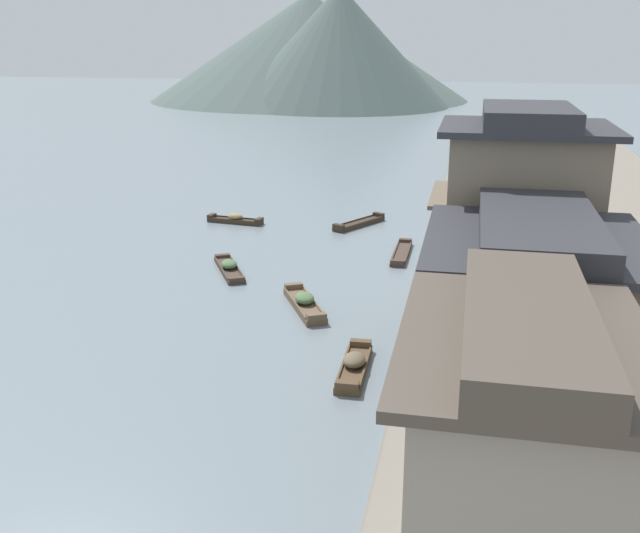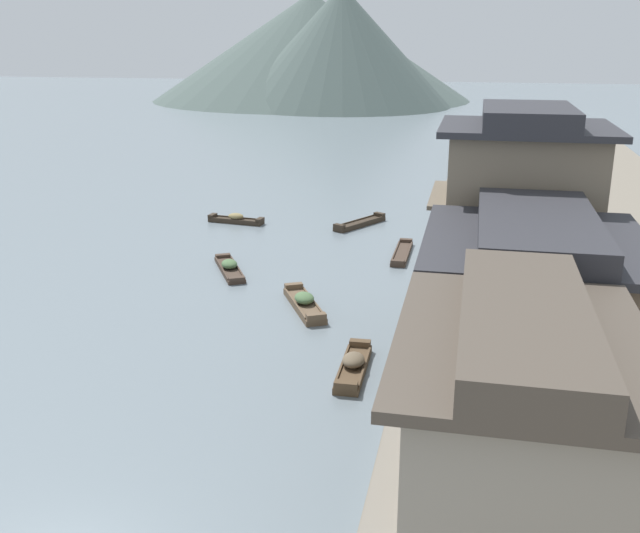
# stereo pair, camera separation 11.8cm
# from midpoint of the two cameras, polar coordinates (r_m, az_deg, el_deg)

# --- Properties ---
(riverbank_right) EXTENTS (18.00, 110.00, 0.83)m
(riverbank_right) POSITION_cam_midpoint_polar(r_m,az_deg,el_deg) (44.39, 20.37, 1.24)
(riverbank_right) COLOR slate
(riverbank_right) RESTS_ON ground
(boat_moored_nearest) EXTENTS (2.99, 4.45, 0.50)m
(boat_moored_nearest) POSITION_cam_midpoint_polar(r_m,az_deg,el_deg) (48.65, 3.02, 3.40)
(boat_moored_nearest) COLOR #33281E
(boat_moored_nearest) RESTS_ON ground
(boat_moored_second) EXTENTS (3.01, 4.44, 0.65)m
(boat_moored_second) POSITION_cam_midpoint_polar(r_m,az_deg,el_deg) (39.32, -7.22, -0.10)
(boat_moored_second) COLOR #423328
(boat_moored_second) RESTS_ON ground
(boat_moored_third) EXTENTS (0.86, 4.83, 0.39)m
(boat_moored_third) POSITION_cam_midpoint_polar(r_m,az_deg,el_deg) (42.20, 6.33, 1.04)
(boat_moored_third) COLOR #423328
(boat_moored_third) RESTS_ON ground
(boat_moored_far) EXTENTS (1.02, 4.08, 0.72)m
(boat_moored_far) POSITION_cam_midpoint_polar(r_m,az_deg,el_deg) (27.58, 2.57, -7.77)
(boat_moored_far) COLOR brown
(boat_moored_far) RESTS_ON ground
(boat_midriver_drifting) EXTENTS (2.95, 4.46, 0.76)m
(boat_midriver_drifting) POSITION_cam_midpoint_polar(r_m,az_deg,el_deg) (33.73, -1.33, -2.89)
(boat_midriver_drifting) COLOR brown
(boat_midriver_drifting) RESTS_ON ground
(boat_midriver_upstream) EXTENTS (3.98, 1.35, 0.67)m
(boat_midriver_upstream) POSITION_cam_midpoint_polar(r_m,az_deg,el_deg) (49.65, -6.74, 3.68)
(boat_midriver_upstream) COLOR #33281E
(boat_midriver_upstream) RESTS_ON ground
(house_waterfront_nearest) EXTENTS (5.42, 7.50, 6.14)m
(house_waterfront_nearest) POSITION_cam_midpoint_polar(r_m,az_deg,el_deg) (16.47, 14.97, -13.08)
(house_waterfront_nearest) COLOR gray
(house_waterfront_nearest) RESTS_ON riverbank_right
(house_waterfront_second) EXTENTS (6.97, 7.91, 6.14)m
(house_waterfront_second) POSITION_cam_midpoint_polar(r_m,az_deg,el_deg) (23.64, 16.04, -3.54)
(house_waterfront_second) COLOR #75604C
(house_waterfront_second) RESTS_ON riverbank_right
(house_waterfront_tall) EXTENTS (6.75, 6.01, 8.74)m
(house_waterfront_tall) POSITION_cam_midpoint_polar(r_m,az_deg,el_deg) (29.85, 15.25, 3.54)
(house_waterfront_tall) COLOR #7F705B
(house_waterfront_tall) RESTS_ON riverbank_right
(mooring_post_dock_near) EXTENTS (0.20, 0.20, 1.00)m
(mooring_post_dock_near) POSITION_cam_midpoint_polar(r_m,az_deg,el_deg) (21.56, 5.72, -12.38)
(mooring_post_dock_near) COLOR #473828
(mooring_post_dock_near) RESTS_ON riverbank_right
(mooring_post_dock_mid) EXTENTS (0.20, 0.20, 0.92)m
(mooring_post_dock_mid) POSITION_cam_midpoint_polar(r_m,az_deg,el_deg) (31.87, 8.01, -2.36)
(mooring_post_dock_mid) COLOR #473828
(mooring_post_dock_mid) RESTS_ON riverbank_right
(mooring_post_dock_far) EXTENTS (0.20, 0.20, 0.72)m
(mooring_post_dock_far) POSITION_cam_midpoint_polar(r_m,az_deg,el_deg) (40.96, 8.99, 1.97)
(mooring_post_dock_far) COLOR #473828
(mooring_post_dock_far) RESTS_ON riverbank_right
(hill_far_west) EXTENTS (63.08, 63.08, 20.31)m
(hill_far_west) POSITION_cam_midpoint_polar(r_m,az_deg,el_deg) (150.31, -0.88, 16.85)
(hill_far_west) COLOR #4C5B56
(hill_far_west) RESTS_ON ground
(hill_far_centre) EXTENTS (39.73, 39.73, 20.78)m
(hill_far_centre) POSITION_cam_midpoint_polar(r_m,az_deg,el_deg) (135.54, 1.50, 16.87)
(hill_far_centre) COLOR #4C5B56
(hill_far_centre) RESTS_ON ground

